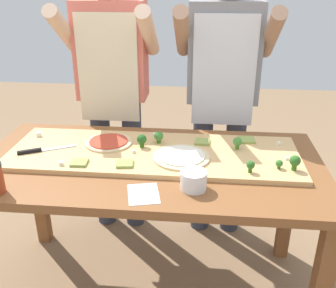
% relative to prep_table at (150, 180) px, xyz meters
% --- Properties ---
extents(ground_plane, '(8.00, 8.00, 0.00)m').
position_rel_prep_table_xyz_m(ground_plane, '(0.00, 0.00, -0.68)').
color(ground_plane, '#896B4C').
extents(prep_table, '(1.61, 0.82, 0.78)m').
position_rel_prep_table_xyz_m(prep_table, '(0.00, 0.00, 0.00)').
color(prep_table, brown).
rests_on(prep_table, ground).
extents(cutting_board, '(1.38, 0.47, 0.02)m').
position_rel_prep_table_xyz_m(cutting_board, '(0.01, 0.06, 0.12)').
color(cutting_board, tan).
rests_on(cutting_board, prep_table).
extents(chefs_knife, '(0.25, 0.14, 0.02)m').
position_rel_prep_table_xyz_m(chefs_knife, '(-0.54, 0.00, 0.13)').
color(chefs_knife, '#B7BABF').
rests_on(chefs_knife, cutting_board).
extents(pizza_whole_white_garlic, '(0.27, 0.27, 0.02)m').
position_rel_prep_table_xyz_m(pizza_whole_white_garlic, '(0.15, -0.00, 0.13)').
color(pizza_whole_white_garlic, beige).
rests_on(pizza_whole_white_garlic, cutting_board).
extents(pizza_whole_tomato_red, '(0.23, 0.23, 0.02)m').
position_rel_prep_table_xyz_m(pizza_whole_tomato_red, '(-0.23, 0.13, 0.13)').
color(pizza_whole_tomato_red, beige).
rests_on(pizza_whole_tomato_red, cutting_board).
extents(pizza_slice_near_right, '(0.08, 0.08, 0.01)m').
position_rel_prep_table_xyz_m(pizza_slice_near_right, '(0.46, 0.23, 0.13)').
color(pizza_slice_near_right, '#899E4C').
rests_on(pizza_slice_near_right, cutting_board).
extents(pizza_slice_center, '(0.08, 0.08, 0.01)m').
position_rel_prep_table_xyz_m(pizza_slice_center, '(-0.30, -0.10, 0.13)').
color(pizza_slice_center, '#899E4C').
rests_on(pizza_slice_center, cutting_board).
extents(pizza_slice_far_left, '(0.08, 0.08, 0.01)m').
position_rel_prep_table_xyz_m(pizza_slice_far_left, '(-0.10, -0.09, 0.13)').
color(pizza_slice_far_left, '#899E4C').
rests_on(pizza_slice_far_left, cutting_board).
extents(pizza_slice_far_right, '(0.08, 0.08, 0.01)m').
position_rel_prep_table_xyz_m(pizza_slice_far_right, '(0.24, 0.18, 0.13)').
color(pizza_slice_far_right, '#899E4C').
rests_on(pizza_slice_far_right, cutting_board).
extents(broccoli_floret_back_mid, '(0.03, 0.03, 0.04)m').
position_rel_prep_table_xyz_m(broccoli_floret_back_mid, '(0.58, -0.06, 0.15)').
color(broccoli_floret_back_mid, '#3F7220').
rests_on(broccoli_floret_back_mid, cutting_board).
extents(broccoli_floret_back_left, '(0.04, 0.04, 0.05)m').
position_rel_prep_table_xyz_m(broccoli_floret_back_left, '(0.45, -0.11, 0.16)').
color(broccoli_floret_back_left, '#366618').
rests_on(broccoli_floret_back_left, cutting_board).
extents(broccoli_floret_front_right, '(0.05, 0.05, 0.07)m').
position_rel_prep_table_xyz_m(broccoli_floret_front_right, '(0.64, -0.07, 0.17)').
color(broccoli_floret_front_right, '#366618').
rests_on(broccoli_floret_front_right, cutting_board).
extents(broccoli_floret_center_right, '(0.05, 0.05, 0.06)m').
position_rel_prep_table_xyz_m(broccoli_floret_center_right, '(0.02, 0.16, 0.16)').
color(broccoli_floret_center_right, '#3F7220').
rests_on(broccoli_floret_center_right, cutting_board).
extents(broccoli_floret_center_left, '(0.04, 0.04, 0.06)m').
position_rel_prep_table_xyz_m(broccoli_floret_center_left, '(0.41, 0.12, 0.16)').
color(broccoli_floret_center_left, '#487A23').
rests_on(broccoli_floret_center_left, cutting_board).
extents(broccoli_floret_front_left, '(0.05, 0.05, 0.07)m').
position_rel_prep_table_xyz_m(broccoli_floret_front_left, '(-0.05, 0.10, 0.17)').
color(broccoli_floret_front_left, '#2C5915').
rests_on(broccoli_floret_front_left, cutting_board).
extents(cheese_crumble_a, '(0.02, 0.02, 0.02)m').
position_rel_prep_table_xyz_m(cheese_crumble_a, '(-0.01, 0.25, 0.13)').
color(cheese_crumble_a, silver).
rests_on(cheese_crumble_a, cutting_board).
extents(cheese_crumble_b, '(0.02, 0.02, 0.01)m').
position_rel_prep_table_xyz_m(cheese_crumble_b, '(0.63, 0.03, 0.13)').
color(cheese_crumble_b, white).
rests_on(cheese_crumble_b, cutting_board).
extents(cheese_crumble_c, '(0.03, 0.03, 0.02)m').
position_rel_prep_table_xyz_m(cheese_crumble_c, '(-0.61, 0.18, 0.14)').
color(cheese_crumble_c, white).
rests_on(cheese_crumble_c, cutting_board).
extents(cheese_crumble_d, '(0.02, 0.02, 0.02)m').
position_rel_prep_table_xyz_m(cheese_crumble_d, '(0.62, 0.19, 0.14)').
color(cheese_crumble_d, white).
rests_on(cheese_crumble_d, cutting_board).
extents(cheese_crumble_e, '(0.02, 0.02, 0.02)m').
position_rel_prep_table_xyz_m(cheese_crumble_e, '(-0.38, -0.12, 0.14)').
color(cheese_crumble_e, white).
rests_on(cheese_crumble_e, cutting_board).
extents(cheese_crumble_f, '(0.02, 0.02, 0.01)m').
position_rel_prep_table_xyz_m(cheese_crumble_f, '(-0.08, 0.03, 0.13)').
color(cheese_crumble_f, silver).
rests_on(cheese_crumble_f, cutting_board).
extents(flour_cup, '(0.11, 0.11, 0.08)m').
position_rel_prep_table_xyz_m(flour_cup, '(0.21, -0.23, 0.14)').
color(flour_cup, white).
rests_on(flour_cup, prep_table).
extents(recipe_note, '(0.15, 0.18, 0.00)m').
position_rel_prep_table_xyz_m(recipe_note, '(0.02, -0.29, 0.11)').
color(recipe_note, white).
rests_on(recipe_note, prep_table).
extents(cook_left, '(0.54, 0.39, 1.67)m').
position_rel_prep_table_xyz_m(cook_left, '(-0.30, 0.58, 0.32)').
color(cook_left, '#333847').
rests_on(cook_left, ground).
extents(cook_right, '(0.54, 0.39, 1.67)m').
position_rel_prep_table_xyz_m(cook_right, '(0.34, 0.58, 0.32)').
color(cook_right, '#333847').
rests_on(cook_right, ground).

